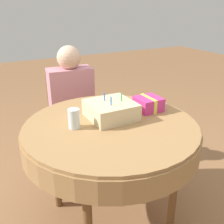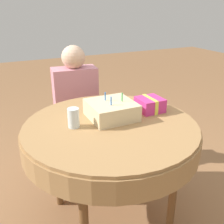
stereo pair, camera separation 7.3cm
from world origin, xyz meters
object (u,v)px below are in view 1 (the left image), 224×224
(drinking_glass, at_px, (74,119))
(gift_box, at_px, (148,104))
(person, at_px, (72,96))
(chair, at_px, (71,113))
(birthday_cake, at_px, (111,110))

(drinking_glass, distance_m, gift_box, 0.55)
(person, bearing_deg, chair, 90.00)
(birthday_cake, distance_m, gift_box, 0.29)
(chair, distance_m, birthday_cake, 0.90)
(drinking_glass, bearing_deg, gift_box, 2.49)
(chair, xyz_separation_m, person, (-0.01, -0.09, 0.20))
(chair, xyz_separation_m, drinking_glass, (-0.27, -0.86, 0.34))
(birthday_cake, height_order, drinking_glass, birthday_cake)
(person, bearing_deg, drinking_glass, -102.74)
(chair, bearing_deg, drinking_glass, -101.48)
(person, relative_size, drinking_glass, 9.31)
(birthday_cake, relative_size, drinking_glass, 2.39)
(birthday_cake, height_order, gift_box, birthday_cake)
(gift_box, bearing_deg, drinking_glass, -177.51)
(chair, bearing_deg, birthday_cake, -84.62)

